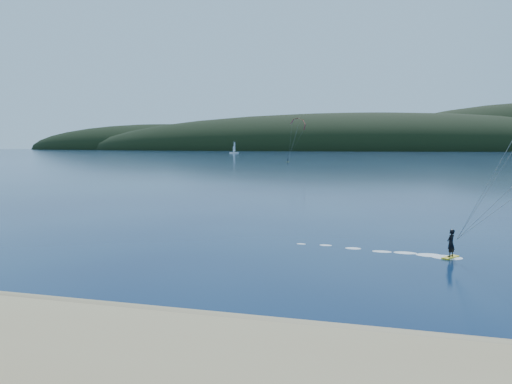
% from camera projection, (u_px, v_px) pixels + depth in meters
% --- Properties ---
extents(ground, '(1800.00, 1800.00, 0.00)m').
position_uv_depth(ground, '(58.00, 359.00, 16.70)').
color(ground, '#07143A').
rests_on(ground, ground).
extents(wet_sand, '(220.00, 2.50, 0.10)m').
position_uv_depth(wet_sand, '(125.00, 314.00, 21.02)').
color(wet_sand, '#856A4D').
rests_on(wet_sand, ground).
extents(headland, '(1200.00, 310.00, 140.00)m').
position_uv_depth(headland, '(379.00, 150.00, 732.82)').
color(headland, black).
rests_on(headland, ground).
extents(kitesurfer_far, '(9.52, 6.49, 18.65)m').
position_uv_depth(kitesurfer_far, '(298.00, 126.00, 208.94)').
color(kitesurfer_far, gold).
rests_on(kitesurfer_far, ground).
extents(sailboat, '(8.43, 5.33, 11.82)m').
position_uv_depth(sailboat, '(234.00, 153.00, 440.19)').
color(sailboat, white).
rests_on(sailboat, ground).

